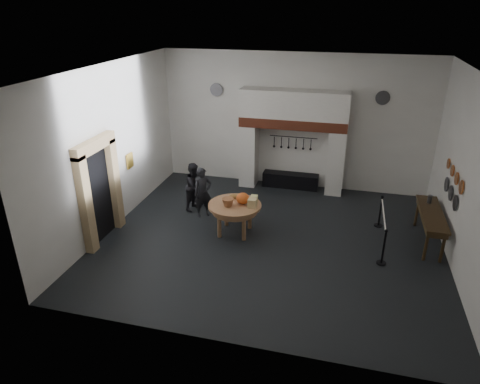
% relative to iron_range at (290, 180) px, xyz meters
% --- Properties ---
extents(floor, '(9.00, 8.00, 0.02)m').
position_rel_iron_range_xyz_m(floor, '(0.00, -3.72, -0.25)').
color(floor, black).
rests_on(floor, ground).
extents(ceiling, '(9.00, 8.00, 0.02)m').
position_rel_iron_range_xyz_m(ceiling, '(0.00, -3.72, 4.25)').
color(ceiling, silver).
rests_on(ceiling, wall_back).
extents(wall_back, '(9.00, 0.02, 4.50)m').
position_rel_iron_range_xyz_m(wall_back, '(0.00, 0.28, 2.00)').
color(wall_back, silver).
rests_on(wall_back, floor).
extents(wall_front, '(9.00, 0.02, 4.50)m').
position_rel_iron_range_xyz_m(wall_front, '(0.00, -7.72, 2.00)').
color(wall_front, silver).
rests_on(wall_front, floor).
extents(wall_left, '(0.02, 8.00, 4.50)m').
position_rel_iron_range_xyz_m(wall_left, '(-4.50, -3.72, 2.00)').
color(wall_left, silver).
rests_on(wall_left, floor).
extents(wall_right, '(0.02, 8.00, 4.50)m').
position_rel_iron_range_xyz_m(wall_right, '(4.50, -3.72, 2.00)').
color(wall_right, silver).
rests_on(wall_right, floor).
extents(chimney_pier_left, '(0.55, 0.70, 2.15)m').
position_rel_iron_range_xyz_m(chimney_pier_left, '(-1.48, -0.07, 0.82)').
color(chimney_pier_left, silver).
rests_on(chimney_pier_left, floor).
extents(chimney_pier_right, '(0.55, 0.70, 2.15)m').
position_rel_iron_range_xyz_m(chimney_pier_right, '(1.48, -0.07, 0.82)').
color(chimney_pier_right, silver).
rests_on(chimney_pier_right, floor).
extents(hearth_brick_band, '(3.50, 0.72, 0.32)m').
position_rel_iron_range_xyz_m(hearth_brick_band, '(0.00, -0.07, 2.06)').
color(hearth_brick_band, '#9E442B').
rests_on(hearth_brick_band, chimney_pier_left).
extents(chimney_hood, '(3.50, 0.70, 0.90)m').
position_rel_iron_range_xyz_m(chimney_hood, '(0.00, -0.07, 2.67)').
color(chimney_hood, silver).
rests_on(chimney_hood, hearth_brick_band).
extents(iron_range, '(1.90, 0.45, 0.50)m').
position_rel_iron_range_xyz_m(iron_range, '(0.00, 0.00, 0.00)').
color(iron_range, black).
rests_on(iron_range, floor).
extents(utensil_rail, '(1.60, 0.02, 0.02)m').
position_rel_iron_range_xyz_m(utensil_rail, '(0.00, 0.20, 1.50)').
color(utensil_rail, black).
rests_on(utensil_rail, wall_back).
extents(door_recess, '(0.04, 1.10, 2.50)m').
position_rel_iron_range_xyz_m(door_recess, '(-4.47, -4.72, 1.00)').
color(door_recess, black).
rests_on(door_recess, floor).
extents(door_jamb_near, '(0.22, 0.30, 2.60)m').
position_rel_iron_range_xyz_m(door_jamb_near, '(-4.38, -5.42, 1.05)').
color(door_jamb_near, tan).
rests_on(door_jamb_near, floor).
extents(door_jamb_far, '(0.22, 0.30, 2.60)m').
position_rel_iron_range_xyz_m(door_jamb_far, '(-4.38, -4.02, 1.05)').
color(door_jamb_far, tan).
rests_on(door_jamb_far, floor).
extents(door_lintel, '(0.22, 1.70, 0.30)m').
position_rel_iron_range_xyz_m(door_lintel, '(-4.38, -4.72, 2.40)').
color(door_lintel, tan).
rests_on(door_lintel, door_jamb_near).
extents(wall_plaque, '(0.05, 0.34, 0.44)m').
position_rel_iron_range_xyz_m(wall_plaque, '(-4.45, -2.92, 1.35)').
color(wall_plaque, gold).
rests_on(wall_plaque, wall_left).
extents(work_table, '(1.74, 1.74, 0.07)m').
position_rel_iron_range_xyz_m(work_table, '(-1.04, -3.58, 0.59)').
color(work_table, '#AB7251').
rests_on(work_table, floor).
extents(pumpkin, '(0.36, 0.36, 0.31)m').
position_rel_iron_range_xyz_m(pumpkin, '(-0.84, -3.48, 0.78)').
color(pumpkin, orange).
rests_on(pumpkin, work_table).
extents(cheese_block_big, '(0.22, 0.22, 0.24)m').
position_rel_iron_range_xyz_m(cheese_block_big, '(-0.54, -3.63, 0.74)').
color(cheese_block_big, '#D6BD80').
rests_on(cheese_block_big, work_table).
extents(cheese_block_small, '(0.18, 0.18, 0.20)m').
position_rel_iron_range_xyz_m(cheese_block_small, '(-0.56, -3.33, 0.72)').
color(cheese_block_small, '#DAD782').
rests_on(cheese_block_small, work_table).
extents(wicker_basket, '(0.38, 0.38, 0.22)m').
position_rel_iron_range_xyz_m(wicker_basket, '(-1.19, -3.73, 0.73)').
color(wicker_basket, '#A1623B').
rests_on(wicker_basket, work_table).
extents(bread_loaf, '(0.31, 0.18, 0.13)m').
position_rel_iron_range_xyz_m(bread_loaf, '(-1.14, -3.23, 0.69)').
color(bread_loaf, olive).
rests_on(bread_loaf, work_table).
extents(visitor_near, '(0.66, 0.64, 1.53)m').
position_rel_iron_range_xyz_m(visitor_near, '(-2.23, -2.81, 0.51)').
color(visitor_near, black).
rests_on(visitor_near, floor).
extents(visitor_far, '(0.73, 0.85, 1.50)m').
position_rel_iron_range_xyz_m(visitor_far, '(-2.63, -2.41, 0.50)').
color(visitor_far, black).
rests_on(visitor_far, floor).
extents(side_table, '(0.55, 2.20, 0.06)m').
position_rel_iron_range_xyz_m(side_table, '(4.10, -2.83, 0.62)').
color(side_table, '#392A14').
rests_on(side_table, floor).
extents(pewter_jug, '(0.12, 0.12, 0.22)m').
position_rel_iron_range_xyz_m(pewter_jug, '(4.10, -2.23, 0.76)').
color(pewter_jug, '#4A494E').
rests_on(pewter_jug, side_table).
extents(copper_pan_a, '(0.03, 0.34, 0.34)m').
position_rel_iron_range_xyz_m(copper_pan_a, '(4.46, -3.52, 1.70)').
color(copper_pan_a, '#C6662D').
rests_on(copper_pan_a, wall_right).
extents(copper_pan_b, '(0.03, 0.32, 0.32)m').
position_rel_iron_range_xyz_m(copper_pan_b, '(4.46, -2.97, 1.70)').
color(copper_pan_b, '#C6662D').
rests_on(copper_pan_b, wall_right).
extents(copper_pan_c, '(0.03, 0.30, 0.30)m').
position_rel_iron_range_xyz_m(copper_pan_c, '(4.46, -2.42, 1.70)').
color(copper_pan_c, '#C6662D').
rests_on(copper_pan_c, wall_right).
extents(copper_pan_d, '(0.03, 0.28, 0.28)m').
position_rel_iron_range_xyz_m(copper_pan_d, '(4.46, -1.87, 1.70)').
color(copper_pan_d, '#C6662D').
rests_on(copper_pan_d, wall_right).
extents(pewter_plate_left, '(0.03, 0.40, 0.40)m').
position_rel_iron_range_xyz_m(pewter_plate_left, '(4.46, -3.32, 1.20)').
color(pewter_plate_left, '#4C4C51').
rests_on(pewter_plate_left, wall_right).
extents(pewter_plate_mid, '(0.03, 0.40, 0.40)m').
position_rel_iron_range_xyz_m(pewter_plate_mid, '(4.46, -2.72, 1.20)').
color(pewter_plate_mid, '#4C4C51').
rests_on(pewter_plate_mid, wall_right).
extents(pewter_plate_right, '(0.03, 0.40, 0.40)m').
position_rel_iron_range_xyz_m(pewter_plate_right, '(4.46, -2.12, 1.20)').
color(pewter_plate_right, '#4C4C51').
rests_on(pewter_plate_right, wall_right).
extents(pewter_plate_back_left, '(0.44, 0.03, 0.44)m').
position_rel_iron_range_xyz_m(pewter_plate_back_left, '(-2.70, 0.24, 2.95)').
color(pewter_plate_back_left, '#4C4C51').
rests_on(pewter_plate_back_left, wall_back).
extents(pewter_plate_back_right, '(0.44, 0.03, 0.44)m').
position_rel_iron_range_xyz_m(pewter_plate_back_right, '(2.70, 0.24, 2.95)').
color(pewter_plate_back_right, '#4C4C51').
rests_on(pewter_plate_back_right, wall_back).
extents(barrier_post_near, '(0.05, 0.05, 0.90)m').
position_rel_iron_range_xyz_m(barrier_post_near, '(2.88, -4.19, 0.20)').
color(barrier_post_near, black).
rests_on(barrier_post_near, floor).
extents(barrier_post_far, '(0.05, 0.05, 0.90)m').
position_rel_iron_range_xyz_m(barrier_post_far, '(2.88, -2.19, 0.20)').
color(barrier_post_far, black).
rests_on(barrier_post_far, floor).
extents(barrier_rope, '(0.04, 2.00, 0.04)m').
position_rel_iron_range_xyz_m(barrier_rope, '(2.88, -3.19, 0.60)').
color(barrier_rope, white).
rests_on(barrier_rope, barrier_post_near).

